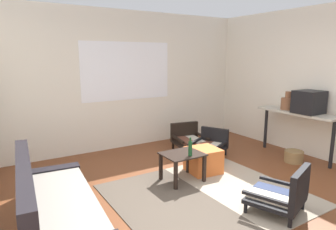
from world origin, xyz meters
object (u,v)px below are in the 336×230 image
at_px(coffee_table, 182,159).
at_px(clay_vase, 288,103).
at_px(armchair_by_window, 188,138).
at_px(glass_bottle, 190,148).
at_px(couch, 53,209).
at_px(wicker_basket, 294,156).
at_px(armchair_striped_foreground, 283,194).
at_px(ottoman_orange, 203,160).
at_px(crt_television, 309,102).
at_px(armchair_corner, 210,145).
at_px(console_shelf, 297,117).

relative_size(coffee_table, clay_vase, 1.72).
bearing_deg(armchair_by_window, glass_bottle, -124.81).
xyz_separation_m(couch, armchair_by_window, (2.84, 1.49, 0.01)).
bearing_deg(wicker_basket, armchair_by_window, 126.70).
xyz_separation_m(armchair_striped_foreground, ottoman_orange, (0.02, 1.50, -0.05)).
height_order(couch, glass_bottle, couch).
bearing_deg(wicker_basket, armchair_striped_foreground, -148.17).
xyz_separation_m(armchair_by_window, crt_television, (1.42, -1.58, 0.81)).
distance_m(coffee_table, clay_vase, 2.46).
xyz_separation_m(couch, crt_television, (4.25, -0.08, 0.82)).
relative_size(armchair_by_window, armchair_corner, 0.85).
xyz_separation_m(crt_television, clay_vase, (0.00, 0.42, -0.07)).
relative_size(ottoman_orange, wicker_basket, 1.49).
relative_size(coffee_table, console_shelf, 0.39).
distance_m(coffee_table, ottoman_orange, 0.51).
height_order(armchair_by_window, wicker_basket, armchair_by_window).
distance_m(armchair_by_window, glass_bottle, 1.65).
distance_m(console_shelf, clay_vase, 0.32).
relative_size(crt_television, clay_vase, 1.34).
relative_size(console_shelf, wicker_basket, 4.68).
xyz_separation_m(coffee_table, armchair_striped_foreground, (0.46, -1.40, -0.09)).
xyz_separation_m(coffee_table, glass_bottle, (0.03, -0.14, 0.20)).
xyz_separation_m(armchair_by_window, clay_vase, (1.42, -1.15, 0.74)).
distance_m(couch, armchair_by_window, 3.21).
bearing_deg(armchair_corner, console_shelf, -33.47).
bearing_deg(armchair_striped_foreground, couch, 154.98).
bearing_deg(ottoman_orange, armchair_striped_foreground, -90.75).
height_order(couch, ottoman_orange, couch).
distance_m(armchair_by_window, ottoman_orange, 1.18).
xyz_separation_m(ottoman_orange, glass_bottle, (-0.44, -0.25, 0.34)).
distance_m(coffee_table, armchair_by_window, 1.53).
relative_size(clay_vase, wicker_basket, 1.07).
bearing_deg(armchair_corner, wicker_basket, -44.92).
height_order(couch, wicker_basket, couch).
xyz_separation_m(couch, armchair_striped_foreground, (2.34, -1.09, 0.02)).
relative_size(armchair_corner, ottoman_orange, 1.70).
bearing_deg(crt_television, armchair_corner, 140.80).
bearing_deg(clay_vase, couch, -175.47).
distance_m(armchair_by_window, wicker_basket, 1.94).
height_order(glass_bottle, wicker_basket, glass_bottle).
bearing_deg(couch, clay_vase, 4.53).
height_order(couch, armchair_by_window, couch).
bearing_deg(couch, crt_television, -1.12).
relative_size(coffee_table, armchair_corner, 0.72).
bearing_deg(armchair_striped_foreground, glass_bottle, 108.68).
relative_size(couch, armchair_corner, 2.63).
relative_size(armchair_striped_foreground, armchair_corner, 0.94).
height_order(coffee_table, glass_bottle, glass_bottle).
xyz_separation_m(couch, coffee_table, (1.88, 0.31, 0.11)).
height_order(console_shelf, glass_bottle, console_shelf).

